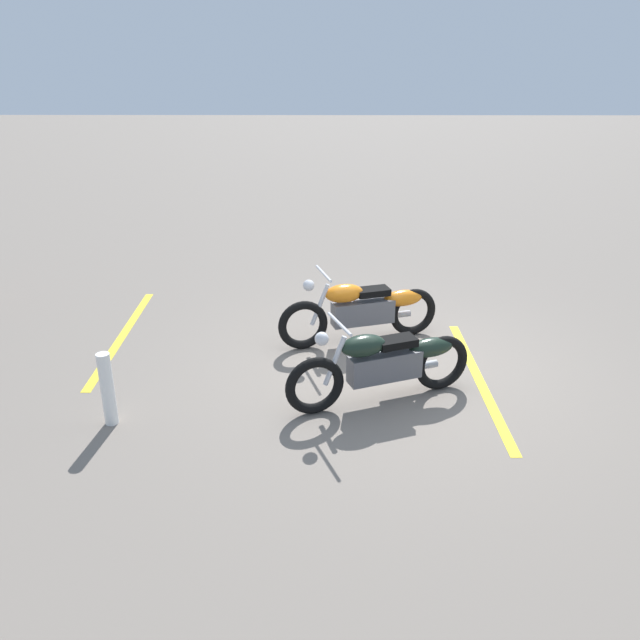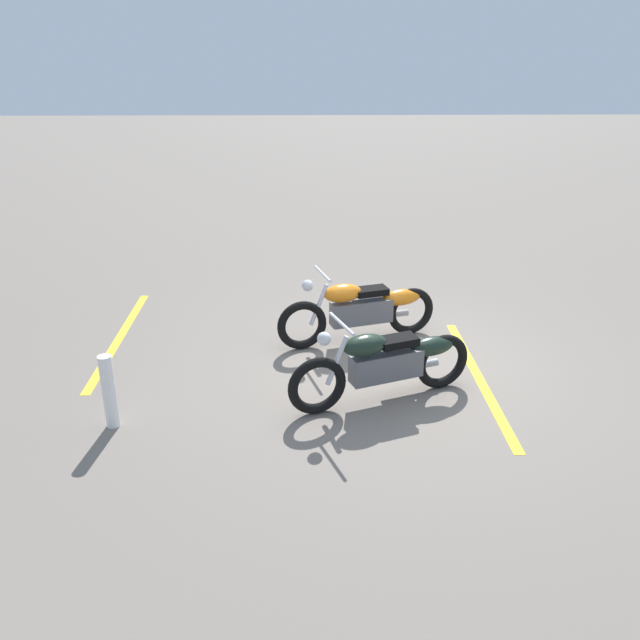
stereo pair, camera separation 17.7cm
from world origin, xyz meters
name	(u,v)px [view 2 (the right image)]	position (x,y,z in m)	size (l,w,h in m)	color
ground_plane	(400,367)	(0.00, 0.00, 0.00)	(60.00, 60.00, 0.00)	slate
motorcycle_bright_foreground	(362,309)	(0.43, -0.81, 0.46)	(2.16, 0.86, 1.04)	black
motorcycle_dark_foreground	(387,362)	(0.28, 0.77, 0.46)	(2.12, 0.93, 1.04)	black
bollard_post	(109,392)	(3.22, 1.29, 0.41)	(0.14, 0.14, 0.82)	white
parking_stripe_near	(479,378)	(-0.91, 0.31, 0.00)	(3.20, 0.12, 0.01)	yellow
parking_stripe_mid	(120,337)	(3.75, -0.95, 0.00)	(3.20, 0.12, 0.01)	yellow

